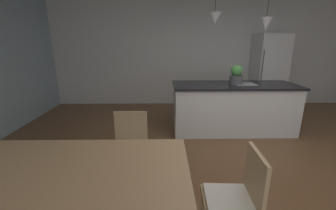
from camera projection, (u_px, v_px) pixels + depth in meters
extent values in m
cube|color=brown|center=(250.00, 169.00, 2.91)|extent=(10.00, 8.40, 0.04)
cube|color=silver|center=(208.00, 53.00, 5.66)|extent=(10.00, 0.12, 2.70)
cube|color=tan|center=(46.00, 171.00, 1.56)|extent=(2.09, 0.94, 0.04)
cylinder|color=tan|center=(175.00, 180.00, 2.06)|extent=(0.06, 0.06, 0.74)
cube|color=tan|center=(130.00, 154.00, 2.42)|extent=(0.40, 0.40, 0.04)
cube|color=white|center=(129.00, 151.00, 2.41)|extent=(0.36, 0.36, 0.03)
cube|color=tan|center=(131.00, 128.00, 2.52)|extent=(0.38, 0.03, 0.42)
cylinder|color=tan|center=(144.00, 180.00, 2.32)|extent=(0.04, 0.04, 0.41)
cylinder|color=tan|center=(112.00, 180.00, 2.31)|extent=(0.04, 0.04, 0.41)
cylinder|color=tan|center=(147.00, 163.00, 2.64)|extent=(0.04, 0.04, 0.41)
cylinder|color=tan|center=(119.00, 163.00, 2.64)|extent=(0.04, 0.04, 0.41)
cube|color=tan|center=(229.00, 203.00, 1.67)|extent=(0.42, 0.42, 0.04)
cube|color=white|center=(229.00, 200.00, 1.66)|extent=(0.38, 0.38, 0.03)
cube|color=tan|center=(256.00, 178.00, 1.60)|extent=(0.05, 0.38, 0.42)
cylinder|color=tan|center=(203.00, 210.00, 1.90)|extent=(0.04, 0.04, 0.41)
cube|color=silver|center=(233.00, 108.00, 4.03)|extent=(2.18, 0.77, 0.88)
cube|color=black|center=(235.00, 85.00, 3.91)|extent=(2.24, 0.83, 0.04)
cube|color=gray|center=(245.00, 84.00, 3.90)|extent=(0.36, 0.30, 0.01)
cube|color=silver|center=(268.00, 72.00, 5.42)|extent=(0.72, 0.64, 1.83)
cylinder|color=#4C4C4C|center=(262.00, 74.00, 5.09)|extent=(0.02, 0.02, 1.10)
cone|color=#B7B7B7|center=(215.00, 18.00, 3.58)|extent=(0.21, 0.21, 0.19)
cone|color=#B7B7B7|center=(266.00, 24.00, 3.62)|extent=(0.19, 0.19, 0.23)
cylinder|color=#4C4C51|center=(236.00, 80.00, 3.88)|extent=(0.23, 0.23, 0.16)
sphere|color=#478C42|center=(237.00, 71.00, 3.83)|extent=(0.21, 0.21, 0.21)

